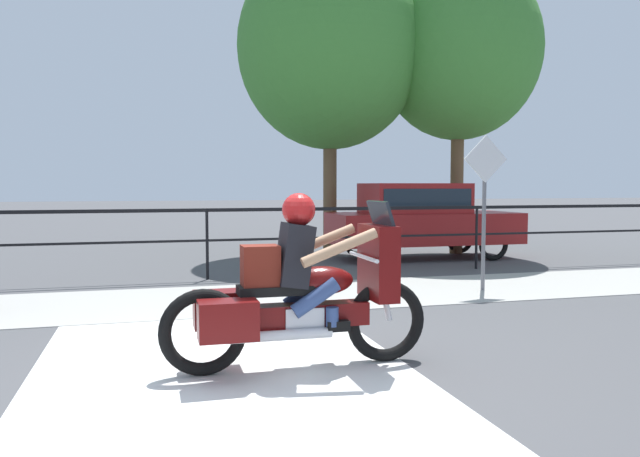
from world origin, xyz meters
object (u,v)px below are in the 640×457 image
tree_behind_sign (330,48)px  tree_behind_car (459,51)px  motorcycle (300,291)px  parked_car (420,216)px  street_sign (485,193)px

tree_behind_sign → tree_behind_car: size_ratio=1.04×
motorcycle → parked_car: 8.49m
tree_behind_sign → street_sign: bearing=-80.7°
parked_car → motorcycle: bearing=-120.3°
tree_behind_sign → tree_behind_car: (2.95, -0.51, -0.01)m
street_sign → tree_behind_sign: 6.32m
street_sign → tree_behind_car: tree_behind_car is taller
parked_car → tree_behind_car: 4.07m
motorcycle → tree_behind_car: tree_behind_car is taller
motorcycle → street_sign: bearing=45.1°
street_sign → tree_behind_car: (2.08, 4.85, 3.23)m
motorcycle → parked_car: bearing=62.4°
motorcycle → street_sign: (3.63, 3.18, 0.79)m
tree_behind_car → motorcycle: bearing=-125.4°
street_sign → tree_behind_car: 6.18m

